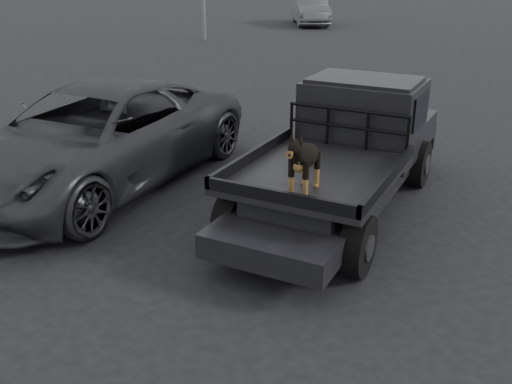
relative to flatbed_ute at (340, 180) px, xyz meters
The scene contains 7 objects.
ground 2.52m from the flatbed_ute, 102.48° to the right, with size 120.00×120.00×0.00m, color black.
flatbed_ute is the anchor object (origin of this frame).
ute_cab 1.31m from the flatbed_ute, 90.00° to the left, with size 1.72×1.30×0.88m, color black, non-canonical shape.
headache_rack 0.76m from the flatbed_ute, 90.00° to the left, with size 1.80×0.08×0.55m, color black, non-canonical shape.
dog 1.85m from the flatbed_ute, 86.30° to the right, with size 0.32×0.60×0.74m, color black, non-canonical shape.
parked_suv 3.98m from the flatbed_ute, 168.12° to the right, with size 2.66×5.77×1.60m, color #313136.
distant_car_a 24.93m from the flatbed_ute, 113.10° to the left, with size 1.65×4.74×1.56m, color #55545A.
Camera 1 is at (3.00, -5.08, 3.50)m, focal length 40.00 mm.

